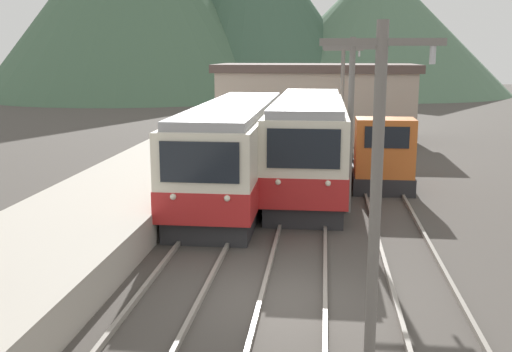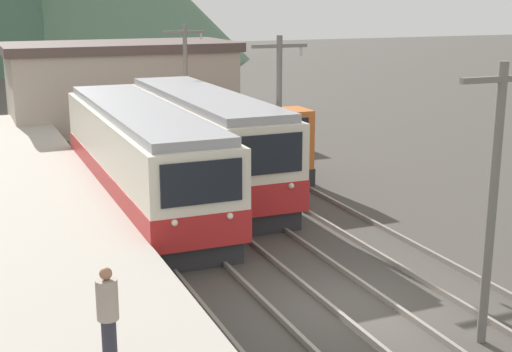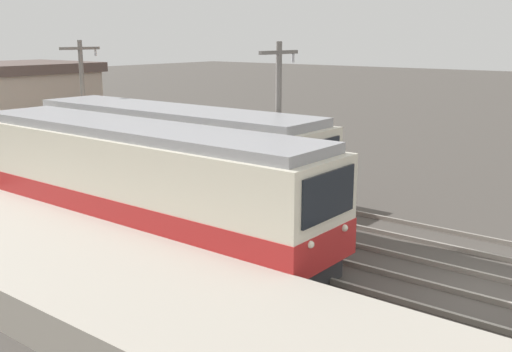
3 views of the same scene
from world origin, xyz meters
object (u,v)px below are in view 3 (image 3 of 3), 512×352
(commuter_train_left, at_px, (138,187))
(shunting_locomotive, at_px, (210,162))
(catenary_mast_mid, at_px, (279,124))
(catenary_mast_far, at_px, (84,103))
(commuter_train_center, at_px, (172,164))

(commuter_train_left, distance_m, shunting_locomotive, 6.27)
(catenary_mast_mid, height_order, catenary_mast_far, same)
(shunting_locomotive, distance_m, catenary_mast_mid, 5.20)
(shunting_locomotive, relative_size, catenary_mast_far, 0.79)
(commuter_train_left, xyz_separation_m, catenary_mast_far, (4.31, 8.45, 1.64))
(commuter_train_left, distance_m, commuter_train_center, 3.14)
(commuter_train_left, relative_size, shunting_locomotive, 2.88)
(shunting_locomotive, xyz_separation_m, catenary_mast_far, (-1.49, 6.13, 2.12))
(shunting_locomotive, distance_m, catenary_mast_far, 6.65)
(commuter_train_center, height_order, catenary_mast_mid, catenary_mast_mid)
(commuter_train_left, xyz_separation_m, commuter_train_center, (2.80, 1.41, 0.06))
(catenary_mast_mid, distance_m, catenary_mast_far, 10.63)
(commuter_train_left, relative_size, catenary_mast_far, 2.27)
(commuter_train_left, height_order, catenary_mast_mid, catenary_mast_mid)
(shunting_locomotive, bearing_deg, catenary_mast_mid, -108.32)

